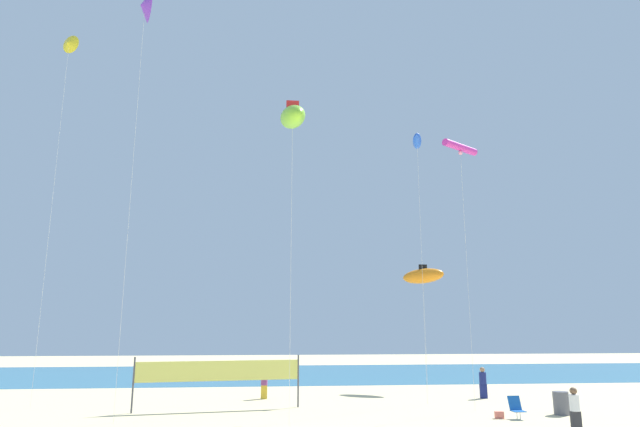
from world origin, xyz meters
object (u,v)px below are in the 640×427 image
beachgoer_white_shirt (575,408)px  trash_barrel (561,403)px  beachgoer_navy_shirt (483,382)px  beach_handbag (499,415)px  folding_beach_chair (516,407)px  kite_blue_inflatable (417,142)px  kite_magenta_tube (460,148)px  kite_yellow_delta (69,45)px  volleyball_net (219,373)px  beachgoer_plum_shirt (264,383)px  kite_violet_delta (145,7)px  kite_orange_inflatable (423,276)px  kite_lime_inflatable (293,117)px

beachgoer_white_shirt → trash_barrel: size_ratio=1.59×
beachgoer_navy_shirt → beach_handbag: (-1.96, -6.36, -0.72)m
folding_beach_chair → kite_blue_inflatable: (-2.33, 4.82, 13.20)m
kite_magenta_tube → kite_yellow_delta: bearing=171.6°
volleyball_net → beachgoer_plum_shirt: bearing=61.2°
beachgoer_white_shirt → kite_violet_delta: kite_violet_delta is taller
trash_barrel → kite_orange_inflatable: bearing=104.9°
beachgoer_navy_shirt → kite_violet_delta: kite_violet_delta is taller
trash_barrel → kite_yellow_delta: size_ratio=0.05×
beachgoer_navy_shirt → kite_blue_inflatable: (-3.59, -1.66, 12.81)m
beachgoer_white_shirt → kite_magenta_tube: kite_magenta_tube is taller
kite_yellow_delta → kite_lime_inflatable: (11.83, -7.83, -6.89)m
volleyball_net → kite_violet_delta: 17.35m
kite_yellow_delta → beachgoer_white_shirt: bearing=-20.4°
kite_blue_inflatable → kite_lime_inflatable: size_ratio=1.12×
kite_lime_inflatable → beach_handbag: bearing=16.3°
beachgoer_white_shirt → folding_beach_chair: (-0.88, 2.90, -0.35)m
folding_beach_chair → volleyball_net: bearing=139.9°
kite_blue_inflatable → beach_handbag: bearing=-70.8°
kite_yellow_delta → kite_violet_delta: kite_yellow_delta is taller
kite_orange_inflatable → kite_violet_delta: bearing=-146.2°
folding_beach_chair → kite_orange_inflatable: 12.98m
beachgoer_plum_shirt → kite_lime_inflatable: kite_lime_inflatable is taller
kite_yellow_delta → kite_blue_inflatable: 19.71m
beachgoer_white_shirt → kite_yellow_delta: kite_yellow_delta is taller
kite_blue_inflatable → kite_yellow_delta: bearing=178.3°
beachgoer_plum_shirt → trash_barrel: beachgoer_plum_shirt is taller
kite_violet_delta → beachgoer_plum_shirt: bearing=49.4°
beachgoer_navy_shirt → kite_yellow_delta: size_ratio=0.08×
kite_orange_inflatable → trash_barrel: bearing=-75.1°
beachgoer_navy_shirt → folding_beach_chair: size_ratio=1.82×
volleyball_net → kite_yellow_delta: bearing=169.1°
beachgoer_white_shirt → volleyball_net: bearing=-29.7°
kite_yellow_delta → kite_orange_inflatable: bearing=15.6°
beachgoer_navy_shirt → kite_violet_delta: bearing=-112.9°
kite_violet_delta → kite_blue_inflatable: (13.98, 4.23, -4.61)m
trash_barrel → beachgoer_navy_shirt: bearing=101.4°
beachgoer_plum_shirt → trash_barrel: 14.46m
beachgoer_white_shirt → kite_magenta_tube: 12.94m
folding_beach_chair → trash_barrel: bearing=-5.7°
folding_beach_chair → kite_yellow_delta: 28.63m
beachgoer_plum_shirt → volleyball_net: 4.43m
beach_handbag → kite_lime_inflatable: bearing=-163.7°
trash_barrel → kite_orange_inflatable: (-2.78, 10.46, 6.46)m
trash_barrel → kite_magenta_tube: 12.57m
kite_yellow_delta → kite_lime_inflatable: 15.77m
beachgoer_plum_shirt → trash_barrel: size_ratio=1.58×
beach_handbag → kite_orange_inflatable: 13.04m
volleyball_net → beach_handbag: (11.81, -3.54, -1.49)m
volleyball_net → kite_lime_inflatable: 12.28m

